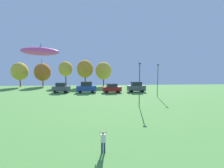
{
  "coord_description": "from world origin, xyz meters",
  "views": [
    {
      "loc": [
        -1.22,
        1.29,
        6.34
      ],
      "look_at": [
        -0.1,
        17.0,
        4.74
      ],
      "focal_mm": 28.0,
      "sensor_mm": 36.0,
      "label": 1
    }
  ],
  "objects_px": {
    "treeline_tree_0": "(20,71)",
    "parked_car_leftmost": "(61,88)",
    "light_post_1": "(139,82)",
    "light_post_0": "(158,79)",
    "person_standing_mid_field": "(103,141)",
    "treeline_tree_1": "(42,72)",
    "kite_flying_4": "(41,51)",
    "parked_car_third_from_left": "(112,88)",
    "treeline_tree_4": "(103,71)",
    "treeline_tree_3": "(85,69)",
    "parked_car_second_from_left": "(87,87)",
    "treeline_tree_2": "(66,69)",
    "parked_car_rightmost_in_row": "(136,87)"
  },
  "relations": [
    {
      "from": "parked_car_leftmost",
      "to": "treeline_tree_2",
      "type": "distance_m",
      "value": 14.14
    },
    {
      "from": "person_standing_mid_field",
      "to": "treeline_tree_4",
      "type": "bearing_deg",
      "value": 116.24
    },
    {
      "from": "parked_car_leftmost",
      "to": "parked_car_second_from_left",
      "type": "xyz_separation_m",
      "value": [
        6.11,
        -0.37,
        0.09
      ]
    },
    {
      "from": "treeline_tree_1",
      "to": "parked_car_second_from_left",
      "type": "bearing_deg",
      "value": -44.31
    },
    {
      "from": "parked_car_second_from_left",
      "to": "parked_car_third_from_left",
      "type": "bearing_deg",
      "value": -5.89
    },
    {
      "from": "parked_car_leftmost",
      "to": "parked_car_second_from_left",
      "type": "bearing_deg",
      "value": 2.69
    },
    {
      "from": "treeline_tree_1",
      "to": "treeline_tree_2",
      "type": "height_order",
      "value": "treeline_tree_2"
    },
    {
      "from": "kite_flying_4",
      "to": "treeline_tree_1",
      "type": "xyz_separation_m",
      "value": [
        -10.95,
        34.72,
        -3.64
      ]
    },
    {
      "from": "parked_car_second_from_left",
      "to": "light_post_1",
      "type": "height_order",
      "value": "light_post_1"
    },
    {
      "from": "parked_car_third_from_left",
      "to": "treeline_tree_4",
      "type": "xyz_separation_m",
      "value": [
        -1.69,
        14.22,
        3.81
      ]
    },
    {
      "from": "parked_car_third_from_left",
      "to": "light_post_1",
      "type": "bearing_deg",
      "value": -84.32
    },
    {
      "from": "person_standing_mid_field",
      "to": "parked_car_second_from_left",
      "type": "xyz_separation_m",
      "value": [
        -3.38,
        29.94,
        0.35
      ]
    },
    {
      "from": "parked_car_third_from_left",
      "to": "treeline_tree_3",
      "type": "relative_size",
      "value": 0.56
    },
    {
      "from": "kite_flying_4",
      "to": "person_standing_mid_field",
      "type": "bearing_deg",
      "value": -53.08
    },
    {
      "from": "person_standing_mid_field",
      "to": "treeline_tree_1",
      "type": "distance_m",
      "value": 48.2
    },
    {
      "from": "kite_flying_4",
      "to": "parked_car_second_from_left",
      "type": "bearing_deg",
      "value": 78.96
    },
    {
      "from": "parked_car_third_from_left",
      "to": "parked_car_rightmost_in_row",
      "type": "distance_m",
      "value": 6.15
    },
    {
      "from": "parked_car_rightmost_in_row",
      "to": "person_standing_mid_field",
      "type": "bearing_deg",
      "value": -111.21
    },
    {
      "from": "treeline_tree_1",
      "to": "treeline_tree_0",
      "type": "bearing_deg",
      "value": -168.7
    },
    {
      "from": "kite_flying_4",
      "to": "treeline_tree_4",
      "type": "xyz_separation_m",
      "value": [
        8.36,
        33.86,
        -3.25
      ]
    },
    {
      "from": "kite_flying_4",
      "to": "treeline_tree_4",
      "type": "distance_m",
      "value": 35.03
    },
    {
      "from": "kite_flying_4",
      "to": "treeline_tree_3",
      "type": "xyz_separation_m",
      "value": [
        2.56,
        33.23,
        -2.64
      ]
    },
    {
      "from": "parked_car_rightmost_in_row",
      "to": "light_post_1",
      "type": "bearing_deg",
      "value": -105.11
    },
    {
      "from": "person_standing_mid_field",
      "to": "treeline_tree_4",
      "type": "relative_size",
      "value": 0.22
    },
    {
      "from": "parked_car_rightmost_in_row",
      "to": "treeline_tree_3",
      "type": "height_order",
      "value": "treeline_tree_3"
    },
    {
      "from": "treeline_tree_2",
      "to": "treeline_tree_4",
      "type": "bearing_deg",
      "value": -0.44
    },
    {
      "from": "treeline_tree_3",
      "to": "treeline_tree_0",
      "type": "bearing_deg",
      "value": 179.41
    },
    {
      "from": "person_standing_mid_field",
      "to": "treeline_tree_0",
      "type": "xyz_separation_m",
      "value": [
        -24.68,
        43.18,
        3.87
      ]
    },
    {
      "from": "person_standing_mid_field",
      "to": "light_post_0",
      "type": "bearing_deg",
      "value": 90.37
    },
    {
      "from": "parked_car_leftmost",
      "to": "treeline_tree_3",
      "type": "relative_size",
      "value": 0.51
    },
    {
      "from": "treeline_tree_2",
      "to": "treeline_tree_1",
      "type": "bearing_deg",
      "value": 174.05
    },
    {
      "from": "parked_car_third_from_left",
      "to": "treeline_tree_4",
      "type": "bearing_deg",
      "value": 89.6
    },
    {
      "from": "parked_car_third_from_left",
      "to": "treeline_tree_0",
      "type": "bearing_deg",
      "value": 146.1
    },
    {
      "from": "treeline_tree_0",
      "to": "treeline_tree_4",
      "type": "relative_size",
      "value": 0.98
    },
    {
      "from": "light_post_1",
      "to": "light_post_0",
      "type": "bearing_deg",
      "value": 54.8
    },
    {
      "from": "parked_car_leftmost",
      "to": "treeline_tree_1",
      "type": "height_order",
      "value": "treeline_tree_1"
    },
    {
      "from": "treeline_tree_1",
      "to": "treeline_tree_3",
      "type": "xyz_separation_m",
      "value": [
        13.51,
        -1.49,
        1.0
      ]
    },
    {
      "from": "kite_flying_4",
      "to": "parked_car_rightmost_in_row",
      "type": "relative_size",
      "value": 0.95
    },
    {
      "from": "treeline_tree_0",
      "to": "parked_car_leftmost",
      "type": "bearing_deg",
      "value": -40.28
    },
    {
      "from": "person_standing_mid_field",
      "to": "parked_car_leftmost",
      "type": "bearing_deg",
      "value": 134.99
    },
    {
      "from": "parked_car_leftmost",
      "to": "parked_car_rightmost_in_row",
      "type": "height_order",
      "value": "parked_car_rightmost_in_row"
    },
    {
      "from": "treeline_tree_3",
      "to": "treeline_tree_4",
      "type": "relative_size",
      "value": 1.07
    },
    {
      "from": "treeline_tree_0",
      "to": "treeline_tree_3",
      "type": "distance_m",
      "value": 19.93
    },
    {
      "from": "person_standing_mid_field",
      "to": "treeline_tree_1",
      "type": "xyz_separation_m",
      "value": [
        -18.27,
        44.47,
        3.58
      ]
    },
    {
      "from": "parked_car_third_from_left",
      "to": "treeline_tree_3",
      "type": "bearing_deg",
      "value": 111.68
    },
    {
      "from": "parked_car_leftmost",
      "to": "treeline_tree_1",
      "type": "relative_size",
      "value": 0.57
    },
    {
      "from": "parked_car_leftmost",
      "to": "treeline_tree_2",
      "type": "bearing_deg",
      "value": 102.14
    },
    {
      "from": "parked_car_third_from_left",
      "to": "parked_car_rightmost_in_row",
      "type": "xyz_separation_m",
      "value": [
        6.11,
        0.67,
        0.15
      ]
    },
    {
      "from": "light_post_1",
      "to": "treeline_tree_3",
      "type": "xyz_separation_m",
      "value": [
        -10.83,
        28.2,
        1.65
      ]
    },
    {
      "from": "treeline_tree_3",
      "to": "treeline_tree_4",
      "type": "xyz_separation_m",
      "value": [
        5.8,
        0.63,
        -0.6
      ]
    }
  ]
}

